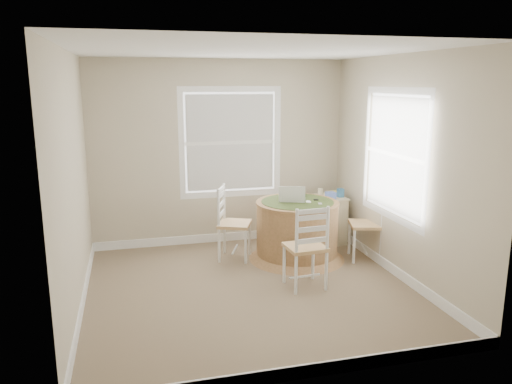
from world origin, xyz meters
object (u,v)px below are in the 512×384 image
object	(u,v)px
round_table	(297,228)
chair_left	(235,224)
chair_near	(305,247)
corner_chest	(329,219)
laptop	(292,199)
chair_right	(366,224)

from	to	relation	value
round_table	chair_left	world-z (taller)	chair_left
round_table	chair_near	size ratio (longest dim) A/B	1.32
chair_left	corner_chest	world-z (taller)	chair_left
corner_chest	chair_near	bearing A→B (deg)	-126.21
round_table	laptop	xyz separation A→B (m)	(-0.06, 0.03, 0.38)
round_table	chair_near	distance (m)	0.93
chair_left	laptop	size ratio (longest dim) A/B	2.29
round_table	chair_right	bearing A→B (deg)	-1.29
chair_left	laptop	bearing A→B (deg)	-81.69
chair_right	corner_chest	size ratio (longest dim) A/B	1.40
chair_right	laptop	world-z (taller)	laptop
round_table	chair_right	distance (m)	0.90
round_table	chair_near	bearing A→B (deg)	-89.35
chair_right	corner_chest	bearing A→B (deg)	-150.95
round_table	laptop	bearing A→B (deg)	167.59
corner_chest	chair_right	bearing A→B (deg)	-81.23
laptop	corner_chest	bearing A→B (deg)	-126.12
chair_right	corner_chest	xyz separation A→B (m)	(-0.19, 0.78, -0.13)
round_table	chair_left	xyz separation A→B (m)	(-0.79, 0.21, 0.05)
round_table	chair_right	world-z (taller)	chair_right
chair_left	chair_near	xyz separation A→B (m)	(0.58, -1.11, 0.00)
chair_left	corner_chest	size ratio (longest dim) A/B	1.40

